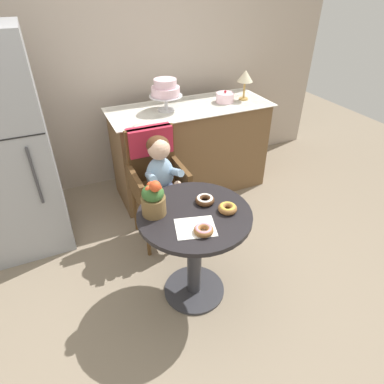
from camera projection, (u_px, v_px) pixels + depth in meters
ground_plane at (194, 290)px, 2.45m from camera, size 8.00×8.00×0.00m
back_wall at (113, 50)px, 3.09m from camera, size 4.80×0.10×2.70m
cafe_table at (194, 238)px, 2.16m from camera, size 0.72×0.72×0.72m
wicker_chair at (155, 168)px, 2.67m from camera, size 0.42×0.45×0.95m
seated_child at (161, 173)px, 2.53m from camera, size 0.27×0.32×0.73m
paper_napkin at (195, 227)px, 1.93m from camera, size 0.27×0.25×0.00m
donut_front at (228, 208)px, 2.05m from camera, size 0.12×0.12×0.04m
donut_mid at (205, 200)px, 2.12m from camera, size 0.12×0.12×0.04m
donut_side at (204, 230)px, 1.88m from camera, size 0.12×0.12×0.04m
flower_vase at (153, 198)px, 1.98m from camera, size 0.15×0.15×0.25m
display_counter at (190, 149)px, 3.36m from camera, size 1.56×0.62×0.90m
tiered_cake_stand at (165, 90)px, 2.93m from camera, size 0.30×0.30×0.28m
round_layer_cake at (225, 97)px, 3.20m from camera, size 0.17×0.17×0.11m
table_lamp at (245, 77)px, 3.16m from camera, size 0.15×0.15×0.28m
refrigerator at (4, 152)px, 2.45m from camera, size 0.64×0.63×1.70m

